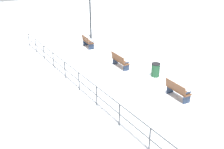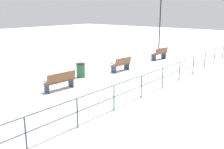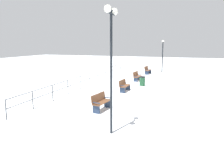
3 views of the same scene
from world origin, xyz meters
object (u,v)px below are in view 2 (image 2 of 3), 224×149
bench_second (121,64)px  lamppost_near (161,9)px  bench_third (60,81)px  trash_bin (81,70)px  bench_nearest (160,54)px

bench_second → lamppost_near: (1.63, -7.54, 3.30)m
bench_third → trash_bin: bench_third is taller
bench_second → trash_bin: bearing=75.4°
bench_nearest → bench_third: bearing=99.5°
bench_second → lamppost_near: lamppost_near is taller
bench_nearest → bench_second: (-0.06, 4.90, -0.02)m
bench_nearest → trash_bin: bearing=92.1°
trash_bin → lamppost_near: bearing=-85.9°
bench_nearest → bench_second: size_ratio=1.03×
lamppost_near → trash_bin: (-0.72, 10.14, -3.35)m
bench_nearest → trash_bin: 7.56m
lamppost_near → trash_bin: 10.70m
bench_third → trash_bin: size_ratio=1.98×
bench_second → lamppost_near: 8.39m
lamppost_near → bench_second: bearing=102.2°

